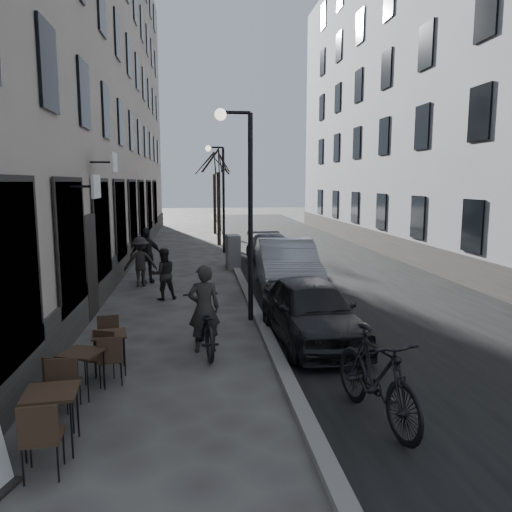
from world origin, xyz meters
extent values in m
plane|color=#3D3A38|center=(0.00, 0.00, 0.00)|extent=(120.00, 120.00, 0.00)
cube|color=black|center=(3.85, 16.00, 0.00)|extent=(7.30, 60.00, 0.00)
cube|color=slate|center=(0.20, 16.00, 0.06)|extent=(0.25, 60.00, 0.12)
cube|color=gray|center=(-6.00, 16.50, 8.00)|extent=(4.00, 35.00, 16.00)
cube|color=gray|center=(9.50, 16.50, 8.00)|extent=(4.00, 35.00, 16.00)
cylinder|color=black|center=(0.00, 6.00, 2.50)|extent=(0.12, 0.12, 5.00)
cylinder|color=black|center=(-0.35, 6.00, 5.00)|extent=(0.70, 0.08, 0.08)
sphere|color=#FFF2CC|center=(-0.70, 6.00, 4.95)|extent=(0.28, 0.28, 0.28)
cylinder|color=black|center=(0.00, 18.00, 2.50)|extent=(0.12, 0.12, 5.00)
cylinder|color=black|center=(-0.35, 18.00, 5.00)|extent=(0.70, 0.08, 0.08)
sphere|color=#FFF2CC|center=(-0.70, 18.00, 4.95)|extent=(0.28, 0.28, 0.28)
cylinder|color=black|center=(-0.10, 21.00, 1.95)|extent=(0.20, 0.20, 3.90)
cylinder|color=black|center=(-0.10, 27.00, 1.95)|extent=(0.20, 0.20, 3.90)
cube|color=black|center=(-3.16, 0.25, 0.77)|extent=(0.70, 0.70, 0.04)
cylinder|color=black|center=(-3.40, -0.04, 0.37)|extent=(0.02, 0.02, 0.75)
cylinder|color=black|center=(-2.87, 0.01, 0.37)|extent=(0.02, 0.02, 0.75)
cylinder|color=black|center=(-3.45, 0.50, 0.37)|extent=(0.02, 0.02, 0.75)
cylinder|color=black|center=(-2.91, 0.54, 0.37)|extent=(0.02, 0.02, 0.75)
cube|color=black|center=(-3.16, 1.94, 0.70)|extent=(0.75, 0.75, 0.04)
cylinder|color=black|center=(-3.47, 1.79, 0.34)|extent=(0.02, 0.02, 0.68)
cylinder|color=black|center=(-3.01, 1.63, 0.34)|extent=(0.02, 0.02, 0.68)
cylinder|color=black|center=(-3.31, 2.26, 0.34)|extent=(0.02, 0.02, 0.68)
cylinder|color=black|center=(-2.84, 2.09, 0.34)|extent=(0.02, 0.02, 0.68)
cube|color=black|center=(-2.88, 2.85, 0.71)|extent=(0.70, 0.70, 0.04)
cylinder|color=black|center=(-3.08, 2.56, 0.35)|extent=(0.02, 0.02, 0.69)
cylinder|color=black|center=(-2.59, 2.65, 0.35)|extent=(0.02, 0.02, 0.69)
cylinder|color=black|center=(-3.17, 3.05, 0.35)|extent=(0.02, 0.02, 0.69)
cylinder|color=black|center=(-2.68, 3.15, 0.35)|extent=(0.02, 0.02, 0.69)
cube|color=slate|center=(0.10, 13.36, 0.67)|extent=(0.55, 0.92, 1.34)
imported|color=black|center=(-1.18, 3.80, 0.54)|extent=(0.96, 2.14, 1.08)
imported|color=#2A2825|center=(-1.18, 3.80, 0.89)|extent=(0.69, 0.50, 1.77)
imported|color=black|center=(-2.28, 8.44, 0.75)|extent=(0.85, 0.74, 1.51)
imported|color=black|center=(-3.15, 10.42, 0.81)|extent=(1.11, 0.72, 1.63)
imported|color=black|center=(-3.02, 10.99, 0.93)|extent=(1.18, 0.84, 1.86)
imported|color=black|center=(1.10, 4.14, 0.69)|extent=(1.86, 4.14, 1.38)
imported|color=gray|center=(1.47, 9.11, 0.80)|extent=(1.98, 4.97, 1.61)
imported|color=#393B43|center=(1.79, 14.18, 0.62)|extent=(2.00, 4.35, 1.23)
imported|color=black|center=(1.20, 0.50, 0.67)|extent=(1.03, 2.31, 1.34)
camera|label=1|loc=(-1.29, -5.97, 3.40)|focal=35.00mm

